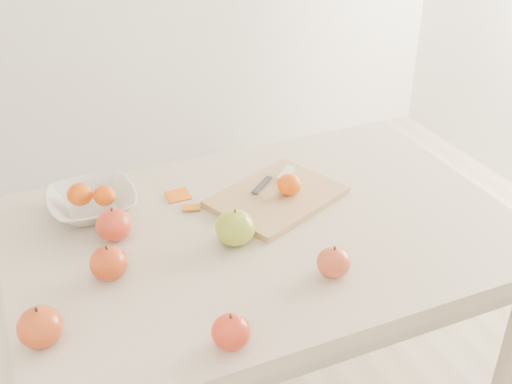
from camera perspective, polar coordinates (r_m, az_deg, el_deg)
name	(u,v)px	position (r m, az deg, el deg)	size (l,w,h in m)	color
table	(264,260)	(1.60, 0.72, -6.04)	(1.20, 0.80, 0.75)	beige
cutting_board	(277,197)	(1.64, 1.85, -0.46)	(0.32, 0.23, 0.02)	tan
board_tangerine	(289,184)	(1.62, 2.98, 0.68)	(0.06, 0.06, 0.05)	orange
fruit_bowl	(92,203)	(1.63, -14.34, -0.97)	(0.22, 0.22, 0.05)	silver
bowl_tangerine_near	(80,194)	(1.63, -15.38, -0.19)	(0.06, 0.06, 0.06)	#CC4907
bowl_tangerine_far	(105,196)	(1.61, -13.30, -0.31)	(0.06, 0.06, 0.05)	#DD4A07
orange_peel_a	(178,197)	(1.67, -6.92, -0.44)	(0.06, 0.04, 0.00)	orange
orange_peel_b	(191,208)	(1.62, -5.76, -1.44)	(0.04, 0.04, 0.00)	#C86E0E
paring_knife	(281,176)	(1.70, 2.27, 1.46)	(0.16, 0.10, 0.01)	white
apple_green	(235,228)	(1.47, -1.86, -3.20)	(0.09, 0.09, 0.08)	olive
apple_red_a	(114,225)	(1.52, -12.53, -2.87)	(0.08, 0.08, 0.08)	maroon
apple_red_c	(231,332)	(1.21, -2.23, -12.30)	(0.07, 0.07, 0.07)	#A0050B
apple_red_d	(40,327)	(1.28, -18.63, -11.29)	(0.09, 0.09, 0.08)	maroon
apple_red_b	(109,263)	(1.40, -12.96, -6.18)	(0.08, 0.08, 0.07)	maroon
apple_red_e	(334,262)	(1.38, 6.92, -6.22)	(0.07, 0.07, 0.07)	#A22519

